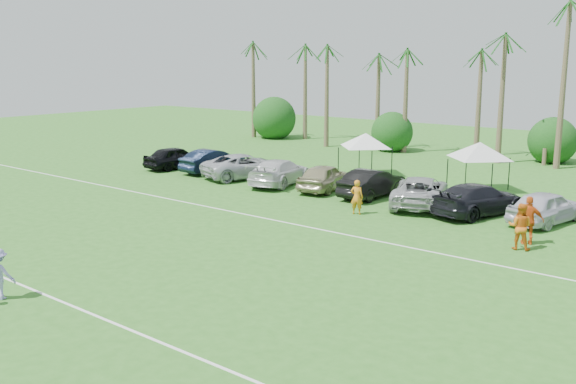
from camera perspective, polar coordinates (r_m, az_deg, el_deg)
The scene contains 25 objects.
field_lines at distance 26.73m, azimuth -11.52°, elevation -4.56°, with size 80.00×12.10×0.01m.
palm_tree_0 at distance 62.40m, azimuth -3.51°, elevation 11.84°, with size 2.40×2.40×8.90m.
palm_tree_1 at distance 59.17m, azimuth 0.17°, elevation 12.71°, with size 2.40×2.40×9.90m.
palm_tree_2 at distance 56.21m, azimuth 4.27°, elevation 13.60°, with size 2.40×2.40×10.90m.
palm_tree_3 at distance 54.08m, azimuth 7.89°, elevation 14.50°, with size 2.40×2.40×11.90m.
palm_tree_4 at distance 52.06m, azimuth 11.67°, elevation 11.63°, with size 2.40×2.40×8.90m.
palm_tree_5 at distance 50.37m, azimuth 15.85°, elevation 12.43°, with size 2.40×2.40×9.90m.
palm_tree_6 at distance 48.95m, azimuth 20.33°, elevation 13.19°, with size 2.40×2.40×10.90m.
bush_tree_0 at distance 61.45m, azimuth -0.72°, elevation 6.56°, with size 4.00×4.00×4.00m.
bush_tree_1 at distance 54.18m, azimuth 10.02°, elevation 5.67°, with size 4.00×4.00×4.00m.
bush_tree_2 at distance 49.59m, azimuth 22.28°, elevation 4.41°, with size 4.00×4.00×4.00m.
sideline_player_a at distance 31.15m, azimuth 6.14°, elevation -0.45°, with size 0.62×0.41×1.70m, color orange.
sideline_player_b at distance 26.87m, azimuth 19.92°, elevation -2.90°, with size 0.91×0.71×1.87m, color orange.
sideline_player_c at distance 27.72m, azimuth 20.61°, elevation -2.38°, with size 1.16×0.48×1.99m, color #E05918.
canopy_tent_left at distance 41.67m, azimuth 6.94°, elevation 5.22°, with size 3.90×3.90×3.16m.
canopy_tent_right at distance 37.80m, azimuth 16.72°, elevation 4.27°, with size 4.02×4.02×3.26m.
parked_car_0 at distance 44.65m, azimuth -9.97°, elevation 3.05°, with size 1.81×4.49×1.53m, color black.
parked_car_1 at distance 42.80m, azimuth -6.68°, elevation 2.78°, with size 1.62×4.65×1.53m, color black.
parked_car_2 at distance 40.52m, azimuth -3.85°, elevation 2.32°, with size 2.54×5.51×1.53m, color #B7B8BD.
parked_car_3 at distance 38.33m, azimuth -0.73°, elevation 1.80°, with size 2.14×5.28×1.53m, color silver.
parked_car_4 at distance 36.71m, azimuth 3.25°, elevation 1.34°, with size 1.81×4.49×1.53m, color tan.
parked_car_5 at distance 35.19m, azimuth 7.49°, elevation 0.80°, with size 1.62×4.65×1.53m, color black.
parked_car_6 at distance 33.42m, azimuth 11.66°, elevation 0.07°, with size 2.54×5.51×1.53m, color #A6A7A9.
parked_car_7 at distance 32.21m, azimuth 16.55°, elevation -0.62°, with size 2.14×5.28×1.53m, color black.
parked_car_8 at distance 31.59m, azimuth 21.97°, elevation -1.24°, with size 1.81×4.49×1.53m, color silver.
Camera 1 is at (19.86, -8.28, 7.43)m, focal length 40.00 mm.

